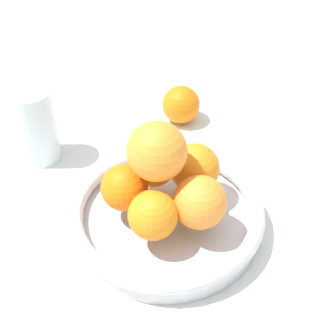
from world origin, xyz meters
The scene contains 5 objects.
ground_plane centered at (0.00, 0.00, 0.00)m, with size 4.00×4.00×0.00m, color silver.
fruit_bowl centered at (0.00, 0.00, 0.02)m, with size 0.28×0.28×0.04m.
orange_pile centered at (0.00, 0.00, 0.09)m, with size 0.17×0.17×0.13m.
stray_orange centered at (-0.27, 0.03, 0.03)m, with size 0.07×0.07×0.07m, color orange.
drinking_glass centered at (-0.16, -0.21, 0.06)m, with size 0.07×0.07×0.13m, color silver.
Camera 1 is at (0.46, -0.00, 0.51)m, focal length 50.00 mm.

